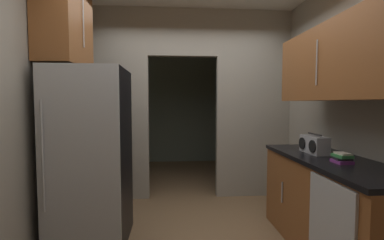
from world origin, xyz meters
name	(u,v)px	position (x,y,z in m)	size (l,w,h in m)	color
kitchen_partition	(192,97)	(0.03, 1.49, 1.51)	(3.03, 0.12, 2.78)	#9E998C
adjoining_room_shell	(184,104)	(0.00, 3.25, 1.39)	(3.03, 2.61, 2.78)	gray
refrigerator	(91,157)	(-1.08, 0.21, 0.88)	(0.70, 0.80, 1.75)	black
lower_cabinet_run	(332,207)	(1.20, -0.22, 0.46)	(0.64, 1.74, 0.91)	brown
dishwasher	(330,238)	(0.89, -0.71, 0.42)	(0.02, 0.56, 0.85)	#B7BABC
upper_cabinet_counterside	(336,63)	(1.20, -0.22, 1.78)	(0.36, 1.56, 0.67)	brown
upper_cabinet_fridgeside	(65,18)	(-1.34, 0.31, 2.27)	(0.36, 0.77, 0.98)	brown
boombox	(314,145)	(1.16, 0.05, 1.00)	(0.16, 0.34, 0.20)	#B2B2B7
book_stack	(342,158)	(1.17, -0.40, 0.95)	(0.14, 0.17, 0.09)	#8C3893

